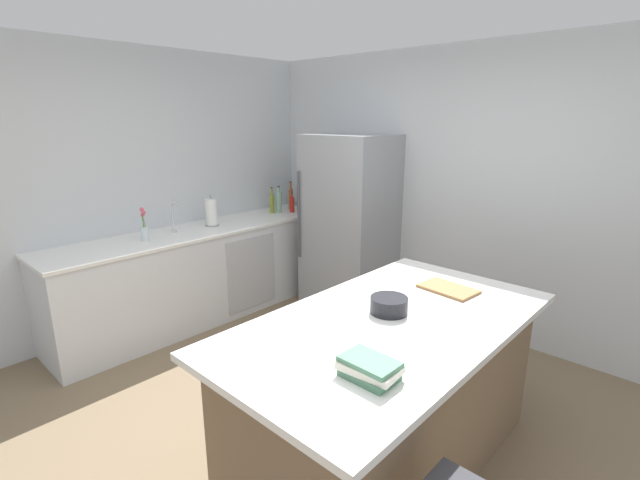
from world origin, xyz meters
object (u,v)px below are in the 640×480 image
at_px(refrigerator, 349,223).
at_px(paper_towel_roll, 211,213).
at_px(flower_vase, 144,230).
at_px(mixing_bowl, 389,305).
at_px(vinegar_bottle, 291,198).
at_px(olive_oil_bottle, 272,203).
at_px(cookbook_stack, 370,368).
at_px(hot_sauce_bottle, 292,204).
at_px(wine_bottle, 300,196).
at_px(sink_faucet, 173,216).
at_px(gin_bottle, 279,202).
at_px(cutting_board, 448,289).
at_px(kitchen_island, 387,391).

xyz_separation_m(refrigerator, paper_towel_roll, (-0.91, -1.06, 0.14)).
xyz_separation_m(flower_vase, mixing_bowl, (2.43, 0.23, -0.06)).
distance_m(vinegar_bottle, mixing_bowl, 2.98).
bearing_deg(flower_vase, olive_oil_bottle, 92.92).
bearing_deg(cookbook_stack, hot_sauce_bottle, 141.88).
relative_size(paper_towel_roll, wine_bottle, 0.75).
bearing_deg(sink_faucet, gin_bottle, 89.12).
xyz_separation_m(refrigerator, cutting_board, (1.65, -1.02, 0.01)).
bearing_deg(hot_sauce_bottle, refrigerator, 3.10).
distance_m(hot_sauce_bottle, olive_oil_bottle, 0.23).
relative_size(sink_faucet, gin_bottle, 1.00).
xyz_separation_m(vinegar_bottle, gin_bottle, (0.01, -0.20, -0.01)).
relative_size(flower_vase, olive_oil_bottle, 1.02).
bearing_deg(flower_vase, mixing_bowl, 5.41).
bearing_deg(refrigerator, wine_bottle, 171.30).
relative_size(flower_vase, hot_sauce_bottle, 1.33).
bearing_deg(kitchen_island, paper_towel_roll, 167.32).
height_order(wine_bottle, cutting_board, wine_bottle).
bearing_deg(sink_faucet, vinegar_bottle, 89.66).
distance_m(hot_sauce_bottle, gin_bottle, 0.16).
bearing_deg(cutting_board, refrigerator, 148.40).
height_order(refrigerator, sink_faucet, refrigerator).
bearing_deg(vinegar_bottle, paper_towel_roll, -88.92).
distance_m(refrigerator, cutting_board, 1.94).
xyz_separation_m(gin_bottle, cookbook_stack, (2.81, -2.01, -0.09)).
bearing_deg(flower_vase, vinegar_bottle, 92.28).
distance_m(refrigerator, wine_bottle, 0.89).
distance_m(kitchen_island, sink_faucet, 2.65).
bearing_deg(refrigerator, paper_towel_roll, -130.75).
bearing_deg(wine_bottle, vinegar_bottle, -129.85).
distance_m(refrigerator, cookbook_stack, 2.87).
bearing_deg(refrigerator, kitchen_island, -45.04).
bearing_deg(kitchen_island, wine_bottle, 144.74).
bearing_deg(gin_bottle, olive_oil_bottle, -101.14).
relative_size(kitchen_island, refrigerator, 1.11).
relative_size(wine_bottle, olive_oil_bottle, 1.41).
bearing_deg(flower_vase, cutting_board, 17.08).
bearing_deg(cutting_board, flower_vase, -162.92).
bearing_deg(kitchen_island, hot_sauce_bottle, 146.97).
bearing_deg(cutting_board, paper_towel_roll, -179.05).
height_order(vinegar_bottle, olive_oil_bottle, vinegar_bottle).
bearing_deg(kitchen_island, gin_bottle, 149.86).
bearing_deg(cookbook_stack, refrigerator, 131.11).
relative_size(sink_faucet, mixing_bowl, 1.41).
xyz_separation_m(refrigerator, sink_faucet, (-0.94, -1.46, 0.17)).
xyz_separation_m(mixing_bowl, cutting_board, (0.08, 0.54, -0.04)).
xyz_separation_m(paper_towel_roll, olive_oil_bottle, (-0.03, 0.82, -0.02)).
relative_size(refrigerator, cookbook_stack, 6.77).
relative_size(paper_towel_roll, hot_sauce_bottle, 1.38).
distance_m(refrigerator, vinegar_bottle, 0.95).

